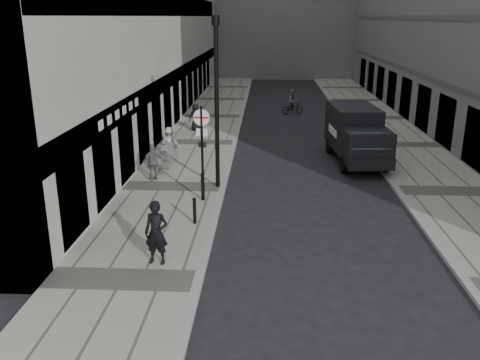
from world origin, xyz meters
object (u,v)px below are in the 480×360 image
object	(u,v)px
lamppost	(217,95)
cyclist	(293,105)
sign_post	(202,141)
walking_man	(156,233)
panel_van	(356,132)

from	to	relation	value
lamppost	cyclist	bearing A→B (deg)	77.32
sign_post	walking_man	bearing A→B (deg)	-89.37
walking_man	cyclist	bearing A→B (deg)	86.40
sign_post	cyclist	bearing A→B (deg)	84.91
walking_man	cyclist	distance (m)	24.12
sign_post	panel_van	distance (m)	8.97
sign_post	cyclist	distance (m)	18.98
panel_van	lamppost	bearing A→B (deg)	-148.56
walking_man	sign_post	xyz separation A→B (m)	(0.65, 5.20, 1.35)
sign_post	panel_van	xyz separation A→B (m)	(6.59, 6.02, -0.92)
walking_man	panel_van	distance (m)	13.36
lamppost	walking_man	bearing A→B (deg)	-98.79
lamppost	cyclist	xyz separation A→B (m)	(3.79, 16.85, -3.12)
sign_post	cyclist	xyz separation A→B (m)	(4.19, 18.43, -1.70)
sign_post	panel_van	world-z (taller)	sign_post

